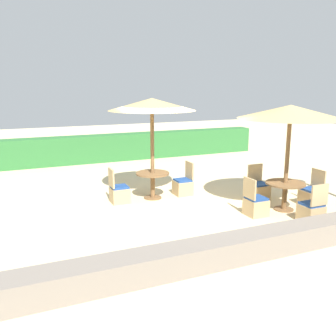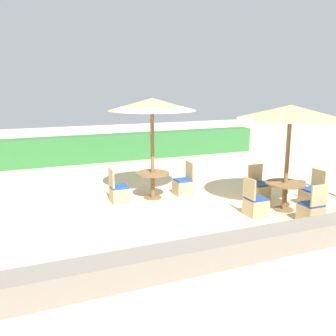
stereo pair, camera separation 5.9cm
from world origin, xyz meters
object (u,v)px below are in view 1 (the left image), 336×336
patio_chair_front_right_east (311,195)px  round_table_center (153,179)px  parasol_front_right (290,112)px  parasol_center (152,105)px  patio_chair_center_west (119,193)px  patio_chair_center_east (183,186)px  patio_chair_front_right_south (312,211)px  patio_chair_front_right_west (255,205)px  patio_chair_front_right_north (258,190)px  round_table_front_right (285,189)px

patio_chair_front_right_east → round_table_center: bearing=58.1°
parasol_front_right → parasol_center: size_ratio=0.95×
parasol_center → patio_chair_center_west: (-0.96, -0.01, -2.27)m
parasol_front_right → patio_chair_center_east: 3.52m
parasol_front_right → patio_chair_front_right_east: size_ratio=2.78×
patio_chair_front_right_south → patio_chair_front_right_east: size_ratio=1.00×
patio_chair_center_east → patio_chair_center_west: 1.87m
patio_chair_front_right_south → round_table_center: 4.10m
parasol_front_right → patio_chair_front_right_south: 2.34m
patio_chair_front_right_west → patio_chair_center_west: same height
patio_chair_center_west → patio_chair_front_right_west: bearing=50.1°
patio_chair_front_right_south → patio_chair_front_right_north: same height
round_table_front_right → parasol_center: bearing=140.0°
patio_chair_center_west → patio_chair_center_east: bearing=89.5°
patio_chair_center_east → patio_chair_front_right_north: bearing=-124.8°
patio_chair_center_west → parasol_front_right: bearing=58.5°
round_table_front_right → parasol_center: size_ratio=0.35×
patio_chair_front_right_north → round_table_center: size_ratio=1.02×
parasol_center → patio_chair_center_west: 2.46m
patio_chair_front_right_south → patio_chair_center_west: 4.76m
patio_chair_front_right_south → patio_chair_front_right_east: same height
parasol_center → round_table_center: bearing=90.0°
patio_chair_front_right_west → parasol_center: size_ratio=0.34×
patio_chair_center_west → round_table_center: bearing=90.7°
round_table_center → patio_chair_front_right_south: bearing=-50.1°
parasol_center → round_table_center: 2.00m
patio_chair_front_right_north → patio_chair_center_east: (-1.70, 1.18, 0.00)m
patio_chair_front_right_north → patio_chair_center_west: 3.77m
patio_chair_front_right_east → round_table_center: patio_chair_front_right_east is taller
patio_chair_front_right_west → patio_chair_front_right_south: (0.89, -0.88, 0.00)m
patio_chair_front_right_south → patio_chair_center_east: bearing=118.8°
parasol_front_right → parasol_center: (-2.64, 2.22, 0.12)m
parasol_center → patio_chair_center_east: 2.44m
patio_chair_front_right_west → patio_chair_center_east: bearing=-159.7°
parasol_front_right → round_table_front_right: parasol_front_right is taller
parasol_front_right → patio_chair_center_west: 4.73m
patio_chair_front_right_west → round_table_center: size_ratio=1.02×
round_table_front_right → parasol_center: parasol_center is taller
parasol_center → patio_chair_center_east: parasol_center is taller
patio_chair_front_right_east → parasol_center: 4.73m
parasol_front_right → patio_chair_center_east: size_ratio=2.78×
patio_chair_front_right_north → round_table_center: (-2.61, 1.21, 0.27)m
patio_chair_center_west → patio_chair_front_right_east: bearing=64.0°
patio_chair_front_right_west → round_table_center: (-1.74, 2.26, 0.27)m
patio_chair_front_right_north → patio_chair_center_east: bearing=-34.8°
patio_chair_front_right_east → patio_chair_front_right_south: bearing=136.3°
patio_chair_front_right_east → patio_chair_center_east: 3.40m
patio_chair_center_west → parasol_center: bearing=90.7°
round_table_center → patio_chair_front_right_west: bearing=-52.5°
round_table_front_right → patio_chair_front_right_south: 0.96m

